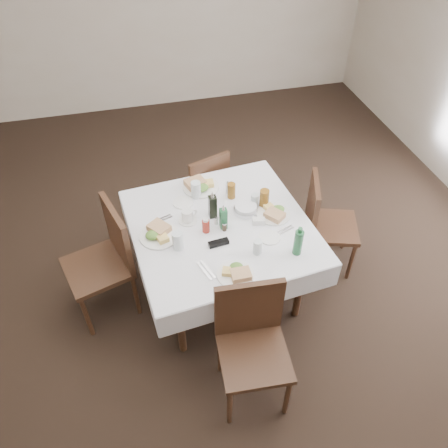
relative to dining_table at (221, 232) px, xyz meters
name	(u,v)px	position (x,y,z in m)	size (l,w,h in m)	color
ground_plane	(204,289)	(-0.16, 0.00, -0.68)	(7.00, 7.00, 0.00)	black
room_shell	(195,118)	(-0.16, 0.00, 1.03)	(6.04, 7.04, 2.80)	#BAAA93
dining_table	(221,232)	(0.00, 0.00, 0.00)	(1.49, 1.49, 0.76)	black
chair_north	(205,186)	(0.04, 0.83, -0.18)	(0.53, 0.53, 0.88)	black
chair_south	(251,337)	(-0.01, -0.90, -0.13)	(0.49, 0.49, 0.97)	black
chair_east	(323,220)	(0.94, 0.09, -0.16)	(0.55, 0.55, 0.92)	black
chair_west	(107,256)	(-0.90, 0.06, -0.11)	(0.59, 0.59, 1.01)	black
meal_north	(200,185)	(-0.06, 0.49, 0.10)	(0.31, 0.31, 0.07)	white
meal_south	(237,273)	(-0.01, -0.52, 0.10)	(0.26, 0.26, 0.06)	white
meal_east	(274,213)	(0.44, 0.00, 0.10)	(0.27, 0.27, 0.06)	white
meal_west	(158,233)	(-0.49, -0.01, 0.10)	(0.30, 0.30, 0.07)	white
side_plate_a	(183,202)	(-0.24, 0.33, 0.08)	(0.17, 0.17, 0.01)	white
side_plate_b	(270,238)	(0.32, -0.23, 0.08)	(0.16, 0.16, 0.01)	white
water_n	(196,190)	(-0.12, 0.38, 0.15)	(0.08, 0.08, 0.15)	silver
water_s	(258,247)	(0.19, -0.35, 0.14)	(0.06, 0.06, 0.12)	silver
water_e	(255,200)	(0.32, 0.15, 0.14)	(0.06, 0.06, 0.12)	silver
water_w	(178,241)	(-0.36, -0.17, 0.15)	(0.08, 0.08, 0.15)	silver
iced_tea_a	(231,191)	(0.17, 0.30, 0.15)	(0.07, 0.07, 0.14)	brown
iced_tea_b	(264,198)	(0.39, 0.13, 0.16)	(0.08, 0.08, 0.16)	brown
bread_basket	(246,209)	(0.23, 0.10, 0.11)	(0.19, 0.19, 0.06)	silver
oil_cruet_dark	(213,206)	(-0.04, 0.11, 0.19)	(0.06, 0.06, 0.25)	black
oil_cruet_green	(223,218)	(0.01, -0.03, 0.18)	(0.05, 0.05, 0.23)	#24683A
ketchup_bottle	(206,226)	(-0.13, -0.04, 0.14)	(0.06, 0.06, 0.13)	#A02316
salt_shaker	(216,221)	(-0.03, 0.02, 0.11)	(0.03, 0.03, 0.07)	white
pepper_shaker	(224,227)	(0.01, -0.07, 0.12)	(0.03, 0.03, 0.08)	#3C3022
coffee_mug	(188,216)	(-0.24, 0.10, 0.13)	(0.16, 0.14, 0.11)	white
sunglasses	(219,243)	(-0.07, -0.21, 0.09)	(0.16, 0.07, 0.03)	black
green_bottle	(298,242)	(0.47, -0.42, 0.19)	(0.06, 0.06, 0.25)	#24683A
sugar_caddy	(259,221)	(0.29, -0.06, 0.10)	(0.11, 0.08, 0.05)	white
cutlery_n	(229,188)	(0.18, 0.43, 0.08)	(0.09, 0.17, 0.01)	silver
cutlery_s	(206,270)	(-0.21, -0.43, 0.08)	(0.11, 0.20, 0.01)	silver
cutlery_e	(285,230)	(0.46, -0.19, 0.08)	(0.16, 0.09, 0.01)	silver
cutlery_w	(162,219)	(-0.44, 0.17, 0.08)	(0.17, 0.09, 0.01)	silver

